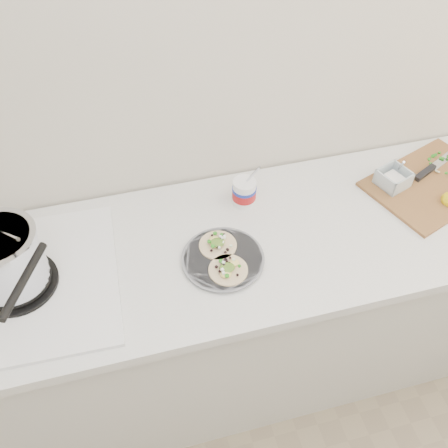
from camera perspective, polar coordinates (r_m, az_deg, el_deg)
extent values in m
cube|color=beige|center=(1.62, -1.78, 15.49)|extent=(3.50, 0.05, 2.60)
cube|color=silver|center=(2.04, 0.77, -10.38)|extent=(2.40, 0.62, 0.86)
cube|color=silver|center=(1.66, 1.11, -2.65)|extent=(2.44, 0.66, 0.04)
cube|color=silver|center=(1.65, -22.34, -6.54)|extent=(0.61, 0.57, 0.01)
cylinder|color=black|center=(1.64, -22.47, -6.26)|extent=(0.24, 0.24, 0.01)
torus|color=black|center=(1.63, -22.64, -5.90)|extent=(0.21, 0.21, 0.02)
cylinder|color=silver|center=(1.55, -23.73, -3.59)|extent=(0.21, 0.21, 0.19)
cylinder|color=slate|center=(1.59, -0.12, -4.06)|extent=(0.25, 0.25, 0.01)
cylinder|color=slate|center=(1.59, -0.12, -3.94)|extent=(0.27, 0.27, 0.00)
cylinder|color=white|center=(1.74, 2.32, 3.65)|extent=(0.08, 0.08, 0.10)
cylinder|color=#AA1215|center=(1.74, 2.32, 3.60)|extent=(0.08, 0.08, 0.04)
cylinder|color=#192D99|center=(1.73, 2.33, 4.04)|extent=(0.08, 0.08, 0.01)
cube|color=brown|center=(1.99, 22.67, 4.26)|extent=(0.54, 0.46, 0.01)
cube|color=white|center=(1.91, 18.72, 4.78)|extent=(0.07, 0.07, 0.03)
cube|color=silver|center=(2.11, 23.86, 6.79)|extent=(0.17, 0.10, 0.00)
cube|color=black|center=(2.00, 21.99, 5.46)|extent=(0.11, 0.07, 0.02)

